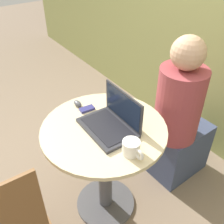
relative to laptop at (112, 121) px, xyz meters
The scene contains 7 objects.
ground_plane 0.79m from the laptop, 121.97° to the right, with size 12.00×12.00×0.00m, color #7F6B56.
round_table 0.27m from the laptop, 121.97° to the right, with size 0.75×0.75×0.74m.
laptop is the anchor object (origin of this frame).
cell_phone 0.24m from the laptop, behind, with size 0.06×0.10×0.02m.
computer_mouse 0.32m from the laptop, 169.98° to the right, with size 0.07×0.04×0.03m.
coffee_cup 0.24m from the laptop, 10.91° to the right, with size 0.14×0.09×0.08m.
person_seated 0.65m from the laptop, 86.60° to the left, with size 0.32×0.50×1.20m.
Camera 1 is at (0.99, -0.64, 1.73)m, focal length 42.00 mm.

